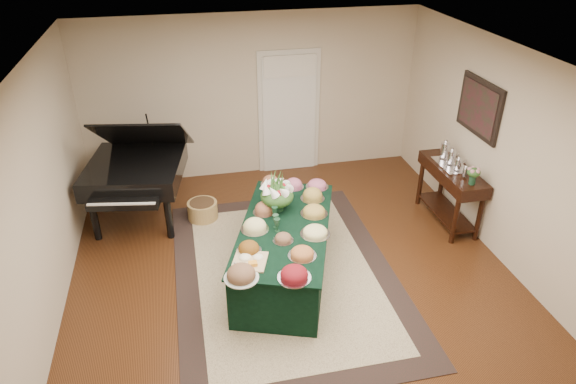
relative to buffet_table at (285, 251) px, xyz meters
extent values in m
plane|color=black|center=(0.10, -0.04, -0.37)|extent=(6.00, 6.00, 0.00)
cube|color=black|center=(0.00, 0.00, -0.37)|extent=(2.74, 3.83, 0.01)
cube|color=beige|center=(0.00, 0.00, -0.36)|extent=(2.19, 3.28, 0.01)
cube|color=beige|center=(0.70, 2.94, 0.68)|extent=(1.05, 0.04, 2.10)
cube|color=silver|center=(0.70, 2.92, 0.63)|extent=(0.90, 0.06, 2.00)
cube|color=black|center=(0.00, 0.00, -0.01)|extent=(1.63, 2.34, 0.72)
cube|color=black|center=(0.00, 0.00, 0.35)|extent=(1.71, 2.41, 0.02)
cylinder|color=silver|center=(-0.36, 0.00, 0.37)|extent=(0.34, 0.34, 0.01)
ellipsoid|color=#FAF09C|center=(-0.36, 0.00, 0.42)|extent=(0.28, 0.28, 0.10)
cylinder|color=silver|center=(0.02, 1.07, 0.37)|extent=(0.27, 0.27, 0.01)
ellipsoid|color=#A46341|center=(0.02, 1.07, 0.42)|extent=(0.22, 0.22, 0.09)
cylinder|color=#ACB6AD|center=(-0.65, -0.87, 0.37)|extent=(0.37, 0.37, 0.01)
ellipsoid|color=brown|center=(-0.65, -0.87, 0.43)|extent=(0.30, 0.30, 0.11)
cylinder|color=silver|center=(0.06, -0.63, 0.37)|extent=(0.32, 0.32, 0.01)
ellipsoid|color=#B76C35|center=(0.06, -0.63, 0.41)|extent=(0.26, 0.26, 0.07)
cylinder|color=silver|center=(0.41, 0.19, 0.37)|extent=(0.34, 0.34, 0.01)
ellipsoid|color=#B69641|center=(0.41, 0.19, 0.41)|extent=(0.28, 0.28, 0.08)
cylinder|color=silver|center=(0.31, -0.25, 0.37)|extent=(0.35, 0.35, 0.01)
ellipsoid|color=#FAF09C|center=(0.31, -0.25, 0.41)|extent=(0.29, 0.29, 0.07)
cylinder|color=silver|center=(0.49, 0.56, 0.37)|extent=(0.32, 0.32, 0.01)
ellipsoid|color=#B69641|center=(0.49, 0.56, 0.43)|extent=(0.26, 0.26, 0.11)
cylinder|color=silver|center=(-0.11, -0.98, 0.37)|extent=(0.35, 0.35, 0.01)
ellipsoid|color=maroon|center=(-0.11, -0.98, 0.42)|extent=(0.29, 0.29, 0.09)
cylinder|color=silver|center=(0.63, 0.85, 0.37)|extent=(0.31, 0.31, 0.01)
ellipsoid|color=#CB6589|center=(0.63, 0.85, 0.41)|extent=(0.25, 0.25, 0.07)
cylinder|color=silver|center=(0.32, 0.92, 0.37)|extent=(0.28, 0.28, 0.01)
ellipsoid|color=#CB6589|center=(0.32, 0.92, 0.42)|extent=(0.23, 0.23, 0.09)
cylinder|color=silver|center=(-0.08, -0.30, 0.37)|extent=(0.24, 0.24, 0.01)
ellipsoid|color=brown|center=(-0.08, -0.30, 0.41)|extent=(0.20, 0.20, 0.07)
cylinder|color=silver|center=(-0.19, 0.35, 0.37)|extent=(0.28, 0.28, 0.01)
ellipsoid|color=#A46341|center=(-0.19, 0.35, 0.43)|extent=(0.23, 0.23, 0.10)
cylinder|color=silver|center=(-0.50, -0.42, 0.37)|extent=(0.28, 0.28, 0.01)
ellipsoid|color=brown|center=(-0.50, -0.42, 0.42)|extent=(0.23, 0.23, 0.08)
cube|color=tan|center=(-0.52, -0.61, 0.37)|extent=(0.46, 0.46, 0.02)
ellipsoid|color=beige|center=(-0.56, -0.55, 0.42)|extent=(0.14, 0.14, 0.08)
ellipsoid|color=beige|center=(-0.42, -0.58, 0.42)|extent=(0.12, 0.12, 0.07)
cube|color=orange|center=(-0.50, -0.70, 0.41)|extent=(0.09, 0.07, 0.05)
cylinder|color=#153521|center=(-0.02, 0.39, 0.45)|extent=(0.16, 0.16, 0.16)
ellipsoid|color=#2F5B24|center=(-0.02, 0.39, 0.56)|extent=(0.42, 0.42, 0.27)
cylinder|color=black|center=(-2.40, 1.34, -0.05)|extent=(0.10, 0.10, 0.65)
cylinder|color=black|center=(-1.40, 1.17, -0.05)|extent=(0.10, 0.10, 0.65)
cylinder|color=black|center=(-1.70, 2.39, -0.05)|extent=(0.10, 0.10, 0.65)
cube|color=black|center=(-1.80, 1.80, 0.42)|extent=(1.52, 1.59, 0.28)
cube|color=black|center=(-1.94, 1.03, 0.33)|extent=(0.95, 0.38, 0.10)
cube|color=black|center=(-1.63, 1.92, 0.90)|extent=(1.40, 1.21, 0.72)
cylinder|color=olive|center=(-0.92, 1.56, -0.23)|extent=(0.44, 0.44, 0.28)
cylinder|color=black|center=(2.41, 0.19, -0.02)|extent=(0.07, 0.07, 0.69)
cylinder|color=black|center=(2.77, 0.19, -0.02)|extent=(0.07, 0.07, 0.69)
cylinder|color=black|center=(2.41, 1.29, -0.02)|extent=(0.07, 0.07, 0.69)
cylinder|color=black|center=(2.77, 1.29, -0.02)|extent=(0.07, 0.07, 0.69)
cube|color=black|center=(2.59, 0.74, 0.41)|extent=(0.45, 1.29, 0.18)
cube|color=black|center=(2.59, 0.74, -0.22)|extent=(0.38, 1.14, 0.03)
cube|color=silver|center=(2.59, 0.83, 0.51)|extent=(0.34, 0.58, 0.02)
cylinder|color=#153521|center=(2.59, 0.26, 0.57)|extent=(0.09, 0.09, 0.13)
ellipsoid|color=#CF8697|center=(2.59, 0.26, 0.69)|extent=(0.20, 0.20, 0.13)
cube|color=black|center=(2.82, 0.74, 1.38)|extent=(0.04, 0.95, 0.75)
cube|color=#451220|center=(2.79, 0.74, 1.38)|extent=(0.01, 0.82, 0.62)
camera|label=1|loc=(-1.07, -5.06, 3.76)|focal=32.00mm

